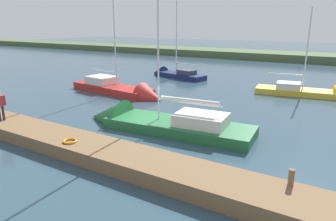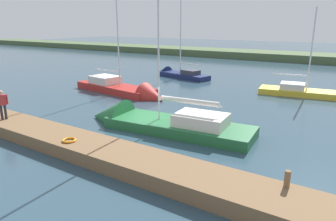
% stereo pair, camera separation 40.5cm
% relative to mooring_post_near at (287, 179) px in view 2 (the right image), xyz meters
% --- Properties ---
extents(ground_plane, '(200.00, 200.00, 0.00)m').
position_rel_mooring_post_near_xyz_m(ground_plane, '(9.18, -4.25, -0.95)').
color(ground_plane, '#2D4756').
extents(far_shoreline, '(180.00, 8.00, 2.40)m').
position_rel_mooring_post_near_xyz_m(far_shoreline, '(9.18, -46.08, -0.95)').
color(far_shoreline, '#4C603D').
rests_on(far_shoreline, ground_plane).
extents(dock_pier, '(26.24, 2.23, 0.65)m').
position_rel_mooring_post_near_xyz_m(dock_pier, '(9.18, 0.78, -0.62)').
color(dock_pier, brown).
rests_on(dock_pier, ground_plane).
extents(mooring_post_near, '(0.20, 0.20, 0.59)m').
position_rel_mooring_post_near_xyz_m(mooring_post_near, '(0.00, 0.00, 0.00)').
color(mooring_post_near, brown).
rests_on(mooring_post_near, dock_pier).
extents(life_ring_buoy, '(0.66, 0.66, 0.10)m').
position_rel_mooring_post_near_xyz_m(life_ring_buoy, '(9.59, 1.22, -0.24)').
color(life_ring_buoy, orange).
rests_on(life_ring_buoy, dock_pier).
extents(sailboat_near_dock, '(8.45, 3.37, 8.39)m').
position_rel_mooring_post_near_xyz_m(sailboat_near_dock, '(1.54, -18.32, -0.85)').
color(sailboat_near_dock, gold).
rests_on(sailboat_near_dock, ground_plane).
extents(sailboat_far_left, '(10.30, 3.60, 13.00)m').
position_rel_mooring_post_near_xyz_m(sailboat_far_left, '(15.91, -10.23, -0.71)').
color(sailboat_far_left, '#B22823').
rests_on(sailboat_far_left, ground_plane).
extents(sailboat_outer_mooring, '(10.69, 3.70, 11.72)m').
position_rel_mooring_post_near_xyz_m(sailboat_outer_mooring, '(8.77, -4.09, -0.75)').
color(sailboat_outer_mooring, '#236638').
rests_on(sailboat_outer_mooring, ground_plane).
extents(sailboat_inner_slip, '(7.87, 3.56, 9.26)m').
position_rel_mooring_post_near_xyz_m(sailboat_inner_slip, '(17.00, -20.53, -0.75)').
color(sailboat_inner_slip, navy).
rests_on(sailboat_inner_slip, ground_plane).
extents(person_on_dock, '(0.45, 0.55, 1.71)m').
position_rel_mooring_post_near_xyz_m(person_on_dock, '(15.54, 0.96, 0.70)').
color(person_on_dock, '#28282D').
rests_on(person_on_dock, dock_pier).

